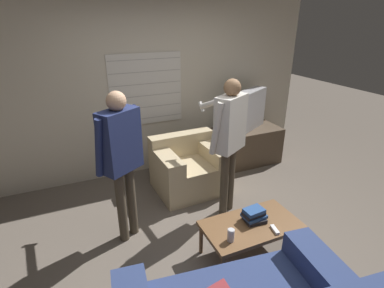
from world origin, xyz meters
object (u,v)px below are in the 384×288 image
object	(u,v)px
coffee_table	(251,227)
spare_remote	(275,230)
armchair_beige	(189,168)
book_stack	(254,215)
person_left_standing	(120,151)
tv	(249,110)
soda_can	(231,235)
person_right_standing	(229,133)

from	to	relation	value
coffee_table	spare_remote	size ratio (longest dim) A/B	7.17
armchair_beige	book_stack	distance (m)	1.45
person_left_standing	spare_remote	size ratio (longest dim) A/B	12.26
spare_remote	tv	bearing A→B (deg)	74.55
book_stack	coffee_table	bearing A→B (deg)	-145.05
coffee_table	tv	distance (m)	2.27
person_left_standing	soda_can	world-z (taller)	person_left_standing
tv	book_stack	bearing A→B (deg)	29.55
coffee_table	book_stack	xyz separation A→B (m)	(0.05, 0.03, 0.10)
book_stack	soda_can	distance (m)	0.40
person_left_standing	coffee_table	bearing A→B (deg)	-68.18
soda_can	spare_remote	size ratio (longest dim) A/B	0.93
tv	person_right_standing	world-z (taller)	person_right_standing
tv	person_right_standing	bearing A→B (deg)	18.15
spare_remote	person_right_standing	bearing A→B (deg)	100.26
tv	person_right_standing	size ratio (longest dim) A/B	0.47
person_left_standing	person_right_standing	xyz separation A→B (m)	(1.24, -0.03, 0.02)
tv	coffee_table	bearing A→B (deg)	28.93
armchair_beige	coffee_table	world-z (taller)	armchair_beige
tv	book_stack	xyz separation A→B (m)	(-1.12, -1.82, -0.46)
person_left_standing	person_right_standing	size ratio (longest dim) A/B	0.99
coffee_table	person_right_standing	distance (m)	1.07
coffee_table	soda_can	xyz separation A→B (m)	(-0.31, -0.12, 0.10)
person_left_standing	spare_remote	bearing A→B (deg)	-70.10
armchair_beige	person_left_standing	world-z (taller)	person_left_standing
soda_can	spare_remote	bearing A→B (deg)	-6.57
tv	book_stack	distance (m)	2.19
armchair_beige	person_right_standing	xyz separation A→B (m)	(0.21, -0.69, 0.75)
armchair_beige	tv	world-z (taller)	tv
coffee_table	person_left_standing	size ratio (longest dim) A/B	0.58
coffee_table	tv	size ratio (longest dim) A/B	1.23
armchair_beige	coffee_table	size ratio (longest dim) A/B	1.00
armchair_beige	soda_can	xyz separation A→B (m)	(-0.27, -1.59, 0.13)
person_left_standing	book_stack	size ratio (longest dim) A/B	6.93
armchair_beige	soda_can	bearing A→B (deg)	78.35
spare_remote	soda_can	bearing A→B (deg)	-175.39
armchair_beige	book_stack	bearing A→B (deg)	91.69
soda_can	person_right_standing	bearing A→B (deg)	62.10
tv	spare_remote	xyz separation A→B (m)	(-1.02, -2.03, -0.51)
armchair_beige	spare_remote	size ratio (longest dim) A/B	7.16
coffee_table	tv	bearing A→B (deg)	57.87
armchair_beige	person_left_standing	bearing A→B (deg)	30.66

